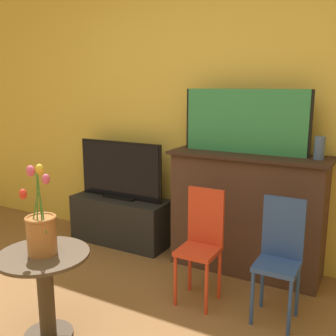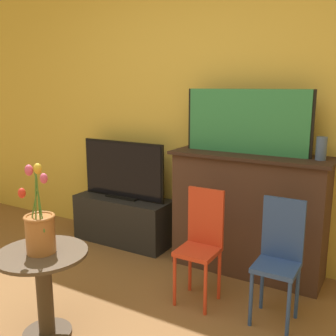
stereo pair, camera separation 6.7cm
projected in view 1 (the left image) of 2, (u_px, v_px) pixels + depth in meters
wall_back at (212, 100)px, 3.31m from camera, size 8.00×0.06×2.70m
fireplace_mantel at (247, 211)px, 3.11m from camera, size 1.23×0.41×0.96m
painting at (245, 121)px, 2.99m from camera, size 0.98×0.03×0.49m
mantel_candle at (319, 148)px, 2.76m from camera, size 0.07×0.07×0.16m
tv_stand at (121, 220)px, 3.73m from camera, size 0.94×0.37×0.43m
tv_monitor at (120, 171)px, 3.63m from camera, size 0.87×0.12×0.53m
chair_red at (202, 239)px, 2.69m from camera, size 0.26×0.26×0.78m
chair_blue at (280, 252)px, 2.47m from camera, size 0.26×0.26×0.78m
side_table at (45, 283)px, 2.28m from camera, size 0.53×0.53×0.53m
vase_tulips at (41, 231)px, 2.21m from camera, size 0.24×0.19×0.54m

